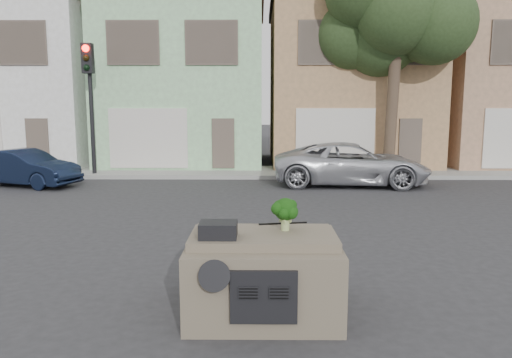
{
  "coord_description": "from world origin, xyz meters",
  "views": [
    {
      "loc": [
        -0.04,
        -9.55,
        2.81
      ],
      "look_at": [
        -0.13,
        0.5,
        1.3
      ],
      "focal_mm": 35.0,
      "sensor_mm": 36.0,
      "label": 1
    }
  ],
  "objects_px": {
    "traffic_signal": "(91,111)",
    "broccoli": "(285,214)",
    "silver_pickup": "(351,185)",
    "navy_sedan": "(26,186)"
  },
  "relations": [
    {
      "from": "traffic_signal",
      "to": "broccoli",
      "type": "height_order",
      "value": "traffic_signal"
    },
    {
      "from": "traffic_signal",
      "to": "broccoli",
      "type": "xyz_separation_m",
      "value": [
        6.8,
        -12.47,
        -1.2
      ]
    },
    {
      "from": "silver_pickup",
      "to": "broccoli",
      "type": "distance_m",
      "value": 11.18
    },
    {
      "from": "traffic_signal",
      "to": "broccoli",
      "type": "bearing_deg",
      "value": -61.41
    },
    {
      "from": "navy_sedan",
      "to": "broccoli",
      "type": "bearing_deg",
      "value": -122.32
    },
    {
      "from": "broccoli",
      "to": "traffic_signal",
      "type": "bearing_deg",
      "value": 118.59
    },
    {
      "from": "silver_pickup",
      "to": "navy_sedan",
      "type": "bearing_deg",
      "value": 96.32
    },
    {
      "from": "navy_sedan",
      "to": "traffic_signal",
      "type": "xyz_separation_m",
      "value": [
        1.67,
        2.06,
        2.55
      ]
    },
    {
      "from": "navy_sedan",
      "to": "broccoli",
      "type": "xyz_separation_m",
      "value": [
        8.47,
        -10.41,
        1.35
      ]
    },
    {
      "from": "broccoli",
      "to": "navy_sedan",
      "type": "bearing_deg",
      "value": 129.13
    }
  ]
}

